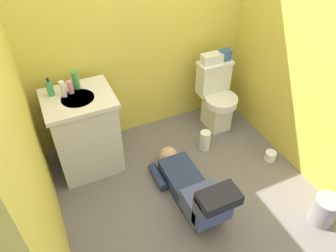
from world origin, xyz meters
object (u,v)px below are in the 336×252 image
object	(u,v)px
tissue_box	(212,58)
bottle_green	(76,80)
toilet	(216,97)
faucet	(72,84)
vanity_cabinet	(85,132)
trash_can	(324,210)
bottle_pink	(70,87)
soap_dispenser	(50,88)
bottle_white	(63,89)
person_plumber	(193,188)
paper_towel_roll	(205,140)
toilet_paper_roll	(270,156)
toiletry_bag	(224,55)

from	to	relation	value
tissue_box	bottle_green	world-z (taller)	bottle_green
tissue_box	bottle_green	xyz separation A→B (m)	(-1.36, -0.00, 0.10)
toilet	tissue_box	distance (m)	0.44
toilet	faucet	distance (m)	1.53
toilet	vanity_cabinet	size ratio (longest dim) A/B	0.91
tissue_box	trash_can	distance (m)	1.73
toilet	bottle_pink	bearing A→B (deg)	178.38
soap_dispenser	bottle_white	xyz separation A→B (m)	(0.10, -0.07, 0.00)
toilet	bottle_green	world-z (taller)	bottle_green
person_plumber	bottle_pink	xyz separation A→B (m)	(-0.73, 0.91, 0.70)
toilet	vanity_cabinet	distance (m)	1.44
person_plumber	trash_can	bearing A→B (deg)	-34.75
vanity_cabinet	tissue_box	size ratio (longest dim) A/B	3.73
faucet	paper_towel_roll	xyz separation A→B (m)	(1.14, -0.42, -0.76)
bottle_pink	trash_can	world-z (taller)	bottle_pink
soap_dispenser	toilet_paper_roll	xyz separation A→B (m)	(1.85, -0.82, -0.84)
person_plumber	tissue_box	world-z (taller)	tissue_box
bottle_pink	trash_can	xyz separation A→B (m)	(1.64, -1.54, -0.74)
faucet	vanity_cabinet	bearing A→B (deg)	-90.00
faucet	trash_can	bearing A→B (deg)	-44.81
faucet	bottle_white	distance (m)	0.13
person_plumber	toiletry_bag	distance (m)	1.42
tissue_box	bottle_white	xyz separation A→B (m)	(-1.49, -0.08, 0.09)
soap_dispenser	bottle_green	distance (m)	0.22
toilet	tissue_box	xyz separation A→B (m)	(-0.05, 0.09, 0.43)
vanity_cabinet	toilet_paper_roll	size ratio (longest dim) A/B	7.45
vanity_cabinet	person_plumber	size ratio (longest dim) A/B	0.77
vanity_cabinet	faucet	world-z (taller)	faucet
toilet_paper_roll	vanity_cabinet	bearing A→B (deg)	157.07
tissue_box	soap_dispenser	distance (m)	1.59
person_plumber	trash_can	xyz separation A→B (m)	(0.90, -0.63, -0.04)
toiletry_bag	soap_dispenser	world-z (taller)	soap_dispenser
bottle_green	trash_can	xyz separation A→B (m)	(1.57, -1.58, -0.77)
tissue_box	bottle_pink	world-z (taller)	bottle_pink
person_plumber	bottle_white	world-z (taller)	bottle_white
soap_dispenser	paper_towel_roll	xyz separation A→B (m)	(1.33, -0.40, -0.78)
faucet	trash_can	world-z (taller)	faucet
bottle_white	bottle_green	bearing A→B (deg)	31.28
bottle_pink	faucet	bearing A→B (deg)	62.19
trash_can	paper_towel_roll	world-z (taller)	trash_can
tissue_box	paper_towel_roll	world-z (taller)	tissue_box
vanity_cabinet	toiletry_bag	size ratio (longest dim) A/B	6.61
toiletry_bag	soap_dispenser	size ratio (longest dim) A/B	0.75
person_plumber	bottle_green	bearing A→B (deg)	124.94
toilet	toilet_paper_roll	bearing A→B (deg)	-73.28
bottle_white	toilet_paper_roll	distance (m)	2.09
faucet	tissue_box	distance (m)	1.40
soap_dispenser	bottle_pink	xyz separation A→B (m)	(0.16, -0.04, -0.01)
tissue_box	toilet_paper_roll	size ratio (longest dim) A/B	2.00
tissue_box	toiletry_bag	size ratio (longest dim) A/B	1.77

